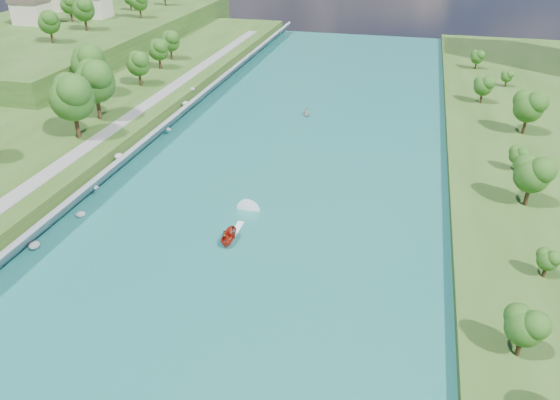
# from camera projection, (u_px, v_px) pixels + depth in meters

# --- Properties ---
(ground) EXTENTS (260.00, 260.00, 0.00)m
(ground) POSITION_uv_depth(u_px,v_px,m) (230.00, 257.00, 69.88)
(ground) COLOR #2D5119
(ground) RESTS_ON ground
(river_water) EXTENTS (55.00, 240.00, 0.10)m
(river_water) POSITION_uv_depth(u_px,v_px,m) (271.00, 187.00, 86.91)
(river_water) COLOR #196158
(river_water) RESTS_ON ground
(ridge_west) EXTENTS (60.00, 120.00, 9.00)m
(ridge_west) POSITION_uv_depth(u_px,v_px,m) (73.00, 36.00, 166.36)
(ridge_west) COLOR #2D5119
(ridge_west) RESTS_ON ground
(riprap_bank) EXTENTS (4.47, 236.00, 4.40)m
(riprap_bank) POSITION_uv_depth(u_px,v_px,m) (119.00, 164.00, 90.70)
(riprap_bank) COLOR slate
(riprap_bank) RESTS_ON ground
(riverside_path) EXTENTS (3.00, 200.00, 0.10)m
(riverside_path) POSITION_uv_depth(u_px,v_px,m) (85.00, 148.00, 92.18)
(riverside_path) COLOR gray
(riverside_path) RESTS_ON berm_west
(ridge_houses) EXTENTS (29.50, 29.50, 8.40)m
(ridge_houses) POSITION_uv_depth(u_px,v_px,m) (59.00, 2.00, 167.75)
(ridge_houses) COLOR beige
(ridge_houses) RESTS_ON ridge_west
(trees_east) EXTENTS (13.42, 142.40, 11.44)m
(trees_east) POSITION_uv_depth(u_px,v_px,m) (548.00, 196.00, 71.65)
(trees_east) COLOR #295416
(trees_east) RESTS_ON berm_east
(trees_ridge) EXTENTS (22.60, 66.06, 10.54)m
(trees_ridge) POSITION_uv_depth(u_px,v_px,m) (100.00, 7.00, 157.94)
(trees_ridge) COLOR #295416
(trees_ridge) RESTS_ON ridge_west
(motorboat) EXTENTS (3.60, 18.89, 2.15)m
(motorboat) POSITION_uv_depth(u_px,v_px,m) (232.00, 232.00, 73.70)
(motorboat) COLOR #AC1F0D
(motorboat) RESTS_ON river_water
(raft) EXTENTS (2.95, 3.55, 1.52)m
(raft) POSITION_uv_depth(u_px,v_px,m) (306.00, 113.00, 116.57)
(raft) COLOR gray
(raft) RESTS_ON river_water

